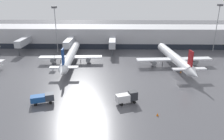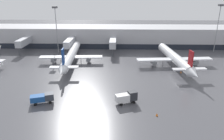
% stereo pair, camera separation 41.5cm
% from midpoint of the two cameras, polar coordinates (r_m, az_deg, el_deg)
% --- Properties ---
extents(ground_plane, '(320.00, 320.00, 0.00)m').
position_cam_midpoint_polar(ground_plane, '(48.98, -1.82, -10.55)').
color(ground_plane, '#4C4C51').
extents(terminal_building, '(160.00, 29.32, 9.00)m').
position_cam_midpoint_polar(terminal_building, '(105.97, -0.21, 8.86)').
color(terminal_building, '#B2B2B7').
rests_on(terminal_building, ground_plane).
extents(parked_jet_1, '(22.70, 39.46, 8.94)m').
position_cam_midpoint_polar(parked_jet_1, '(80.43, -10.89, 3.71)').
color(parked_jet_1, silver).
rests_on(parked_jet_1, ground_plane).
extents(parked_jet_3, '(26.49, 37.62, 8.83)m').
position_cam_midpoint_polar(parked_jet_3, '(79.16, 15.80, 3.11)').
color(parked_jet_3, silver).
rests_on(parked_jet_3, ground_plane).
extents(service_truck_1, '(5.61, 3.50, 2.30)m').
position_cam_midpoint_polar(service_truck_1, '(53.79, -17.86, -6.95)').
color(service_truck_1, '#19478C').
rests_on(service_truck_1, ground_plane).
extents(service_truck_3, '(5.34, 3.41, 2.81)m').
position_cam_midpoint_polar(service_truck_3, '(51.31, 3.73, -7.06)').
color(service_truck_3, silver).
rests_on(service_truck_3, ground_plane).
extents(traffic_cone_0, '(0.51, 0.51, 0.63)m').
position_cam_midpoint_polar(traffic_cone_0, '(47.94, 11.55, -11.29)').
color(traffic_cone_0, orange).
rests_on(traffic_cone_0, ground_plane).
extents(traffic_cone_2, '(0.43, 0.43, 0.78)m').
position_cam_midpoint_polar(traffic_cone_2, '(73.58, 17.37, -0.42)').
color(traffic_cone_2, orange).
rests_on(traffic_cone_2, ground_plane).
extents(apron_light_mast_2, '(1.80, 1.80, 19.11)m').
position_cam_midpoint_polar(apron_light_mast_2, '(94.79, -14.81, 13.33)').
color(apron_light_mast_2, gray).
rests_on(apron_light_mast_2, ground_plane).
extents(apron_light_mast_3, '(1.80, 1.80, 19.83)m').
position_cam_midpoint_polar(apron_light_mast_3, '(103.38, 25.97, 12.81)').
color(apron_light_mast_3, gray).
rests_on(apron_light_mast_3, ground_plane).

